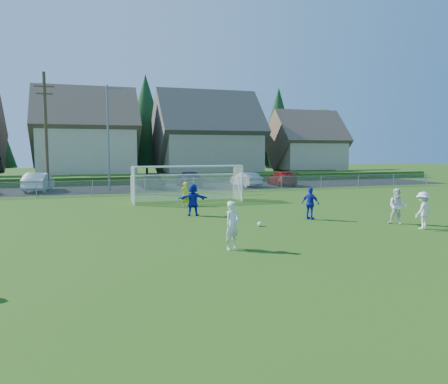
{
  "coord_description": "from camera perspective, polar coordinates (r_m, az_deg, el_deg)",
  "views": [
    {
      "loc": [
        -6.94,
        -12.88,
        3.54
      ],
      "look_at": [
        0.0,
        8.0,
        1.4
      ],
      "focal_mm": 35.0,
      "sensor_mm": 36.0,
      "label": 1
    }
  ],
  "objects": [
    {
      "name": "player_white_b",
      "position": [
        22.31,
        21.71,
        -1.76
      ],
      "size": [
        1.04,
        1.04,
        1.7
      ],
      "primitive_type": "imported",
      "rotation": [
        0.0,
        0.0,
        -0.75
      ],
      "color": "white",
      "rests_on": "ground"
    },
    {
      "name": "houses_row",
      "position": [
        56.18,
        -9.34,
        9.34
      ],
      "size": [
        53.9,
        11.45,
        13.27
      ],
      "color": "tan",
      "rests_on": "ground"
    },
    {
      "name": "chainlink_fence",
      "position": [
        35.68,
        -7.11,
        0.82
      ],
      "size": [
        52.06,
        0.06,
        1.2
      ],
      "color": "gray",
      "rests_on": "ground"
    },
    {
      "name": "player_white_c",
      "position": [
        21.42,
        24.53,
        -2.2
      ],
      "size": [
        1.24,
        0.99,
        1.68
      ],
      "primitive_type": "imported",
      "rotation": [
        0.0,
        0.0,
        3.54
      ],
      "color": "white",
      "rests_on": "ground"
    },
    {
      "name": "utility_pole",
      "position": [
        39.99,
        -22.24,
        7.44
      ],
      "size": [
        1.6,
        0.26,
        10.0
      ],
      "color": "#473321",
      "rests_on": "ground"
    },
    {
      "name": "car_g",
      "position": [
        43.73,
        7.57,
        1.78
      ],
      "size": [
        2.58,
        5.07,
        1.41
      ],
      "primitive_type": "imported",
      "rotation": [
        0.0,
        0.0,
        3.01
      ],
      "color": "maroon",
      "rests_on": "ground"
    },
    {
      "name": "asphalt_lot",
      "position": [
        41.12,
        -8.6,
        0.56
      ],
      "size": [
        60.0,
        60.0,
        0.0
      ],
      "primitive_type": "plane",
      "color": "black",
      "rests_on": "ground"
    },
    {
      "name": "tree_row",
      "position": [
        62.22,
        -11.11,
        8.55
      ],
      "size": [
        65.98,
        12.36,
        13.8
      ],
      "color": "#382616",
      "rests_on": "ground"
    },
    {
      "name": "streetlight",
      "position": [
        38.98,
        -14.83,
        7.28
      ],
      "size": [
        1.38,
        0.18,
        9.0
      ],
      "color": "slate",
      "rests_on": "ground"
    },
    {
      "name": "player_blue_a",
      "position": [
        22.56,
        11.23,
        -1.48
      ],
      "size": [
        0.85,
        1.02,
        1.63
      ],
      "primitive_type": "imported",
      "rotation": [
        0.0,
        0.0,
        2.13
      ],
      "color": "#1220AB",
      "rests_on": "ground"
    },
    {
      "name": "player_blue_b",
      "position": [
        23.48,
        -4.09,
        -1.0
      ],
      "size": [
        1.68,
        0.88,
        1.73
      ],
      "primitive_type": "imported",
      "rotation": [
        0.0,
        0.0,
        2.9
      ],
      "color": "#1220AB",
      "rests_on": "ground"
    },
    {
      "name": "grass_embankment",
      "position": [
        48.48,
        -10.12,
        1.75
      ],
      "size": [
        70.0,
        6.0,
        0.8
      ],
      "primitive_type": "cube",
      "color": "#1E420F",
      "rests_on": "ground"
    },
    {
      "name": "goalkeeper",
      "position": [
        27.62,
        -5.09,
        -0.25
      ],
      "size": [
        0.64,
        0.52,
        1.51
      ],
      "primitive_type": "imported",
      "rotation": [
        0.0,
        0.0,
        3.47
      ],
      "color": "yellow",
      "rests_on": "ground"
    },
    {
      "name": "car_f",
      "position": [
        42.11,
        2.86,
        1.64
      ],
      "size": [
        1.95,
        4.26,
        1.35
      ],
      "primitive_type": "imported",
      "rotation": [
        0.0,
        0.0,
        3.27
      ],
      "color": "#B3B3B3",
      "rests_on": "ground"
    },
    {
      "name": "player_white_a",
      "position": [
        15.52,
        1.09,
        -4.38
      ],
      "size": [
        0.75,
        0.65,
        1.72
      ],
      "primitive_type": "imported",
      "rotation": [
        0.0,
        0.0,
        0.48
      ],
      "color": "white",
      "rests_on": "ground"
    },
    {
      "name": "car_d",
      "position": [
        40.7,
        -9.41,
        1.48
      ],
      "size": [
        2.21,
        4.95,
        1.41
      ],
      "primitive_type": "imported",
      "rotation": [
        0.0,
        0.0,
        3.09
      ],
      "color": "black",
      "rests_on": "ground"
    },
    {
      "name": "car_e",
      "position": [
        41.78,
        -4.58,
        1.75
      ],
      "size": [
        1.87,
        4.63,
        1.58
      ],
      "primitive_type": "imported",
      "rotation": [
        0.0,
        0.0,
        3.14
      ],
      "color": "#181344",
      "rests_on": "ground"
    },
    {
      "name": "soccer_ball",
      "position": [
        20.29,
        4.7,
        -4.19
      ],
      "size": [
        0.22,
        0.22,
        0.22
      ],
      "primitive_type": "sphere",
      "color": "white",
      "rests_on": "ground"
    },
    {
      "name": "soccer_goal",
      "position": [
        29.81,
        -4.89,
        1.85
      ],
      "size": [
        7.42,
        1.9,
        2.5
      ],
      "color": "white",
      "rests_on": "ground"
    },
    {
      "name": "car_b",
      "position": [
        40.31,
        -23.06,
        1.21
      ],
      "size": [
        2.33,
        5.03,
        1.6
      ],
      "primitive_type": "imported",
      "rotation": [
        0.0,
        0.0,
        3.01
      ],
      "color": "white",
      "rests_on": "ground"
    },
    {
      "name": "ground",
      "position": [
        15.05,
        9.75,
        -8.12
      ],
      "size": [
        160.0,
        160.0,
        0.0
      ],
      "primitive_type": "plane",
      "color": "#193D0C",
      "rests_on": "ground"
    }
  ]
}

